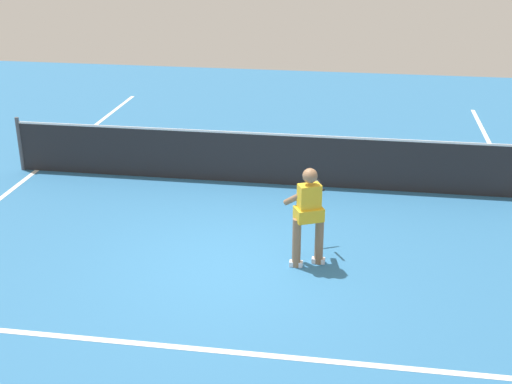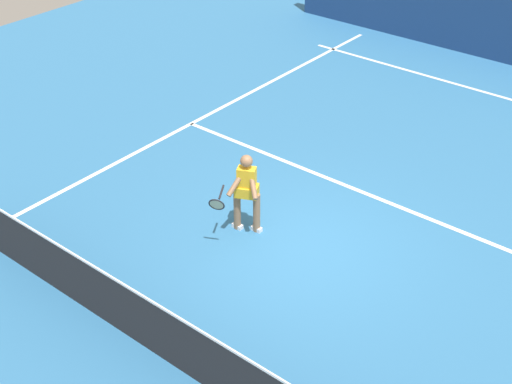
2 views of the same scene
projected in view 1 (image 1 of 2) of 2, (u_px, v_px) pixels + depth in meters
ground_plane at (233, 264)px, 10.41m from camera, size 27.56×27.56×0.00m
service_line_marking at (199, 349)px, 8.40m from camera, size 9.52×0.10×0.01m
court_net at (265, 158)px, 13.32m from camera, size 10.20×0.08×1.12m
tennis_player at (309, 212)px, 10.12m from camera, size 0.68×1.12×1.55m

